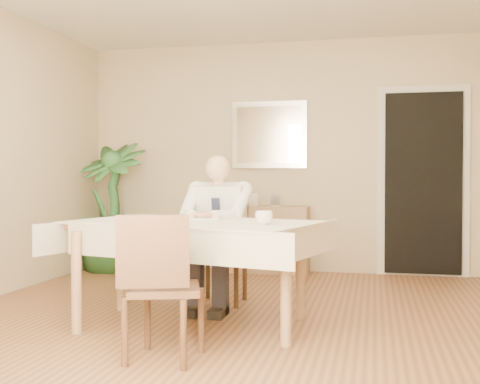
% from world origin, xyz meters
% --- Properties ---
extents(room, '(5.00, 5.02, 2.60)m').
position_xyz_m(room, '(0.00, 0.00, 1.30)').
color(room, brown).
rests_on(room, ground).
extents(window, '(1.34, 0.04, 1.44)m').
position_xyz_m(window, '(0.00, -2.47, 1.45)').
color(window, silver).
rests_on(window, room).
extents(doorway, '(0.96, 0.07, 2.10)m').
position_xyz_m(doorway, '(1.55, 2.46, 1.00)').
color(doorway, silver).
rests_on(doorway, ground).
extents(mirror, '(0.86, 0.04, 0.76)m').
position_xyz_m(mirror, '(-0.14, 2.47, 1.55)').
color(mirror, silver).
rests_on(mirror, room).
extents(dining_table, '(1.97, 1.45, 0.75)m').
position_xyz_m(dining_table, '(-0.22, -0.18, 0.67)').
color(dining_table, '#A37F56').
rests_on(dining_table, ground).
extents(chair_far, '(0.41, 0.41, 0.82)m').
position_xyz_m(chair_far, '(-0.22, 0.69, 0.46)').
color(chair_far, '#3A2615').
rests_on(chair_far, ground).
extents(chair_near, '(0.51, 0.52, 0.86)m').
position_xyz_m(chair_near, '(-0.16, -1.05, 0.48)').
color(chair_near, '#3A2615').
rests_on(chair_near, ground).
extents(seated_man, '(0.48, 0.72, 1.24)m').
position_xyz_m(seated_man, '(-0.22, 0.41, 0.69)').
color(seated_man, white).
rests_on(seated_man, ground).
extents(plate, '(0.26, 0.26, 0.02)m').
position_xyz_m(plate, '(-0.20, 0.03, 0.76)').
color(plate, white).
rests_on(plate, dining_table).
extents(food, '(0.14, 0.14, 0.06)m').
position_xyz_m(food, '(-0.20, 0.03, 0.78)').
color(food, '#8F5D3A').
rests_on(food, dining_table).
extents(knife, '(0.01, 0.13, 0.01)m').
position_xyz_m(knife, '(-0.16, -0.03, 0.78)').
color(knife, silver).
rests_on(knife, dining_table).
extents(fork, '(0.01, 0.13, 0.01)m').
position_xyz_m(fork, '(-0.24, -0.03, 0.78)').
color(fork, silver).
rests_on(fork, dining_table).
extents(coffee_mug, '(0.15, 0.15, 0.09)m').
position_xyz_m(coffee_mug, '(0.32, -0.37, 0.80)').
color(coffee_mug, white).
rests_on(coffee_mug, dining_table).
extents(sideboard, '(0.94, 0.33, 0.75)m').
position_xyz_m(sideboard, '(-0.14, 2.32, 0.37)').
color(sideboard, '#A37F56').
rests_on(sideboard, ground).
extents(photo_frame_left, '(0.10, 0.02, 0.14)m').
position_xyz_m(photo_frame_left, '(-0.54, 2.39, 0.82)').
color(photo_frame_left, silver).
rests_on(photo_frame_left, sideboard).
extents(photo_frame_center, '(0.10, 0.02, 0.14)m').
position_xyz_m(photo_frame_center, '(-0.29, 2.37, 0.82)').
color(photo_frame_center, silver).
rests_on(photo_frame_center, sideboard).
extents(photo_frame_right, '(0.10, 0.02, 0.14)m').
position_xyz_m(photo_frame_right, '(-0.04, 2.34, 0.82)').
color(photo_frame_right, silver).
rests_on(photo_frame_right, sideboard).
extents(potted_palm, '(1.00, 1.00, 1.47)m').
position_xyz_m(potted_palm, '(-1.91, 2.09, 0.73)').
color(potted_palm, '#265826').
rests_on(potted_palm, ground).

